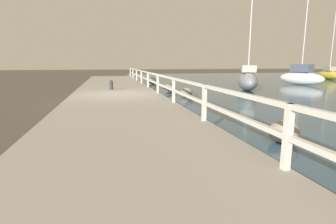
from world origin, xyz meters
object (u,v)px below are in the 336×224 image
(mooring_bollard, at_px, (111,85))
(sailboat_gray, at_px, (248,80))
(sailboat_yellow, at_px, (329,74))
(sailboat_white, at_px, (301,76))

(mooring_bollard, height_order, sailboat_gray, sailboat_gray)
(sailboat_gray, height_order, sailboat_yellow, sailboat_yellow)
(mooring_bollard, distance_m, sailboat_yellow, 25.10)
(sailboat_yellow, bearing_deg, sailboat_gray, -133.13)
(mooring_bollard, height_order, sailboat_white, sailboat_white)
(sailboat_gray, bearing_deg, sailboat_white, 49.51)
(sailboat_white, distance_m, sailboat_gray, 7.34)
(sailboat_gray, bearing_deg, sailboat_yellow, 54.32)
(sailboat_white, height_order, sailboat_yellow, sailboat_yellow)
(sailboat_gray, distance_m, sailboat_yellow, 16.92)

